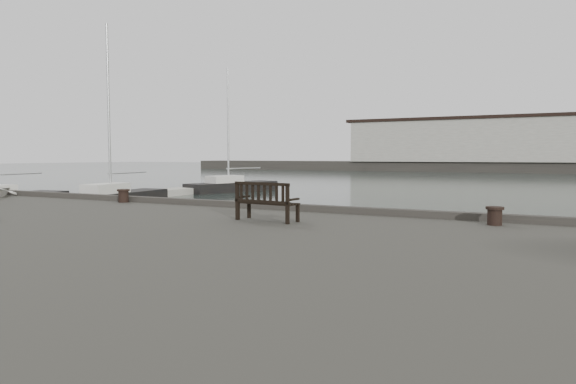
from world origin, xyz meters
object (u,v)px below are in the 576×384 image
object	(u,v)px
bollard_left	(123,196)
bench	(267,209)
bollard_right	(495,216)
yacht_c	(115,201)
yacht_d	(233,189)

from	to	relation	value
bollard_left	bench	bearing A→B (deg)	-17.11
bench	bollard_right	size ratio (longest dim) A/B	3.87
bench	yacht_c	distance (m)	22.83
bollard_left	yacht_c	bearing A→B (deg)	137.25
yacht_d	bench	bearing A→B (deg)	-38.77
bollard_left	bollard_right	bearing A→B (deg)	-1.70
bollard_left	yacht_c	world-z (taller)	yacht_c
bench	bollard_left	world-z (taller)	bench
bench	yacht_c	world-z (taller)	yacht_c
bench	bollard_left	size ratio (longest dim) A/B	3.66
bollard_left	yacht_d	size ratio (longest dim) A/B	0.04
bollard_right	bench	bearing A→B (deg)	-160.55
yacht_c	yacht_d	world-z (taller)	yacht_c
bollard_left	yacht_d	world-z (taller)	yacht_d
bollard_left	bollard_right	size ratio (longest dim) A/B	1.06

